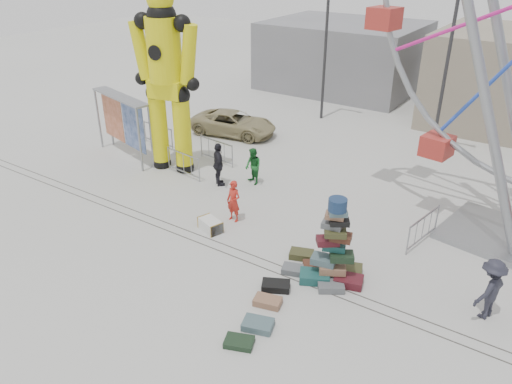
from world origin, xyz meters
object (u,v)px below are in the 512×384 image
Objects in this scene: barricade_dummy_c at (216,151)px; pedestrian_red at (234,201)px; pedestrian_green at (253,166)px; lamp_post_left at (327,39)px; suitcase_tower at (333,257)px; crash_test_dummy at (166,76)px; lamp_post_right at (450,61)px; banner_scaffold at (122,112)px; pedestrian_grey at (490,289)px; steamer_trunk at (210,225)px; barricade_dummy_b at (183,164)px; pedestrian_black at (219,165)px; parked_suv at (234,123)px; barricade_dummy_a at (158,135)px; barricade_wheel_front at (423,229)px.

pedestrian_red is (3.86, -3.96, 0.24)m from barricade_dummy_c.
pedestrian_red is 1.01× the size of pedestrian_green.
lamp_post_left is 15.92m from suitcase_tower.
crash_test_dummy is 6.54m from pedestrian_red.
suitcase_tower is (0.23, -11.69, -3.70)m from lamp_post_right.
banner_scaffold is 4.71m from barricade_dummy_c.
crash_test_dummy reaches higher than pedestrian_grey.
steamer_trunk is 0.57× the size of pedestrian_red.
crash_test_dummy is at bearing -139.06° from lamp_post_right.
barricade_dummy_b is 1.07× the size of pedestrian_black.
crash_test_dummy is 1.79× the size of parked_suv.
crash_test_dummy is 1.93× the size of banner_scaffold.
barricade_dummy_b is at bearing -26.01° from barricade_dummy_a.
suitcase_tower is 9.91m from barricade_dummy_c.
lamp_post_left is 8.84× the size of steamer_trunk.
steamer_trunk is at bearing -30.31° from barricade_dummy_b.
suitcase_tower is at bearing -88.86° from lamp_post_right.
banner_scaffold reaches higher than barricade_dummy_b.
pedestrian_green is (3.90, 0.70, -3.45)m from crash_test_dummy.
parked_suv reaches higher than barricade_dummy_c.
pedestrian_grey is (16.44, -4.44, 0.36)m from barricade_dummy_a.
barricade_wheel_front is at bearing 23.41° from pedestrian_red.
pedestrian_black reaches higher than pedestrian_grey.
barricade_wheel_front is (10.41, 0.31, 0.00)m from barricade_dummy_b.
pedestrian_grey is (8.85, -0.44, 0.12)m from pedestrian_red.
lamp_post_right reaches higher than pedestrian_red.
banner_scaffold reaches higher than barricade_dummy_a.
pedestrian_black is at bearing 10.96° from barricade_dummy_b.
parked_suv is at bearing 120.21° from barricade_dummy_c.
barricade_dummy_c is (3.97, 1.89, -1.69)m from banner_scaffold.
pedestrian_red is (2.65, -12.46, -3.69)m from lamp_post_left.
barricade_wheel_front is 1.27× the size of pedestrian_green.
pedestrian_red is at bearing 141.69° from suitcase_tower.
barricade_dummy_c is at bearing 3.88° from barricade_dummy_a.
suitcase_tower is 12.93m from banner_scaffold.
lamp_post_right is 12.32m from pedestrian_grey.
crash_test_dummy is at bearing 158.98° from pedestrian_red.
lamp_post_right is at bearing 67.83° from suitcase_tower.
barricade_dummy_a is at bearing 97.48° from banner_scaffold.
lamp_post_left is 14.09m from barricade_wheel_front.
barricade_dummy_c is 0.44× the size of parked_suv.
pedestrian_black is at bearing 14.65° from banner_scaffold.
barricade_dummy_c is 1.10× the size of pedestrian_grey.
barricade_dummy_a is 0.44× the size of parked_suv.
lamp_post_right is at bearing 70.81° from pedestrian_red.
barricade_dummy_b is 1.26× the size of pedestrian_red.
barricade_dummy_b is 3.17m from pedestrian_green.
barricade_dummy_c is at bearing -88.71° from pedestrian_grey.
banner_scaffold is at bearing 40.33° from pedestrian_black.
pedestrian_green is at bearing 121.18° from steamer_trunk.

